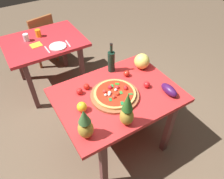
{
  "coord_description": "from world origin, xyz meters",
  "views": [
    {
      "loc": [
        -0.84,
        -1.26,
        2.22
      ],
      "look_at": [
        -0.04,
        0.03,
        0.82
      ],
      "focal_mm": 34.29,
      "sensor_mm": 36.0,
      "label": 1
    }
  ],
  "objects_px": {
    "display_table": "(117,100)",
    "dinner_plate": "(58,46)",
    "tomato_near_board": "(127,73)",
    "drinking_glass_juice": "(38,33)",
    "eggplant": "(169,90)",
    "tomato_at_corner": "(79,91)",
    "pizza": "(115,93)",
    "pineapple_left": "(127,111)",
    "wine_bottle": "(111,61)",
    "drinking_glass_water": "(26,37)",
    "napkin_folded": "(36,45)",
    "pineapple_right": "(85,125)",
    "pizza_board": "(115,95)",
    "fork_utensil": "(47,50)",
    "knife_utensil": "(68,44)",
    "dining_chair": "(41,37)",
    "bell_pepper": "(82,107)",
    "tomato_beside_pepper": "(86,87)",
    "melon": "(142,61)",
    "background_table": "(45,47)",
    "tomato_by_bottle": "(147,85)"
  },
  "relations": [
    {
      "from": "eggplant",
      "to": "drinking_glass_juice",
      "type": "bearing_deg",
      "value": 112.51
    },
    {
      "from": "pizza",
      "to": "pineapple_left",
      "type": "xyz_separation_m",
      "value": [
        -0.09,
        -0.33,
        0.12
      ]
    },
    {
      "from": "eggplant",
      "to": "tomato_beside_pepper",
      "type": "bearing_deg",
      "value": 143.91
    },
    {
      "from": "dinner_plate",
      "to": "knife_utensil",
      "type": "xyz_separation_m",
      "value": [
        0.14,
        0.0,
        -0.0
      ]
    },
    {
      "from": "dining_chair",
      "to": "tomato_near_board",
      "type": "relative_size",
      "value": 12.93
    },
    {
      "from": "dining_chair",
      "to": "pizza",
      "type": "height_order",
      "value": "same"
    },
    {
      "from": "tomato_near_board",
      "to": "drinking_glass_juice",
      "type": "xyz_separation_m",
      "value": [
        -0.54,
        1.34,
        0.02
      ]
    },
    {
      "from": "eggplant",
      "to": "tomato_at_corner",
      "type": "distance_m",
      "value": 0.87
    },
    {
      "from": "pineapple_left",
      "to": "pineapple_right",
      "type": "height_order",
      "value": "pineapple_left"
    },
    {
      "from": "pineapple_left",
      "to": "bell_pepper",
      "type": "bearing_deg",
      "value": 127.95
    },
    {
      "from": "tomato_by_bottle",
      "to": "drinking_glass_juice",
      "type": "bearing_deg",
      "value": 110.97
    },
    {
      "from": "display_table",
      "to": "tomato_at_corner",
      "type": "bearing_deg",
      "value": 148.49
    },
    {
      "from": "knife_utensil",
      "to": "bell_pepper",
      "type": "bearing_deg",
      "value": -103.03
    },
    {
      "from": "pineapple_left",
      "to": "drinking_glass_water",
      "type": "bearing_deg",
      "value": 100.69
    },
    {
      "from": "bell_pepper",
      "to": "napkin_folded",
      "type": "relative_size",
      "value": 0.71
    },
    {
      "from": "wine_bottle",
      "to": "tomato_beside_pepper",
      "type": "relative_size",
      "value": 5.54
    },
    {
      "from": "background_table",
      "to": "eggplant",
      "type": "distance_m",
      "value": 1.8
    },
    {
      "from": "drinking_glass_water",
      "to": "dinner_plate",
      "type": "relative_size",
      "value": 0.44
    },
    {
      "from": "bell_pepper",
      "to": "tomato_beside_pepper",
      "type": "bearing_deg",
      "value": 55.63
    },
    {
      "from": "wine_bottle",
      "to": "napkin_folded",
      "type": "height_order",
      "value": "wine_bottle"
    },
    {
      "from": "tomato_at_corner",
      "to": "tomato_by_bottle",
      "type": "xyz_separation_m",
      "value": [
        0.62,
        -0.27,
        0.0
      ]
    },
    {
      "from": "napkin_folded",
      "to": "dinner_plate",
      "type": "bearing_deg",
      "value": -39.45
    },
    {
      "from": "bell_pepper",
      "to": "fork_utensil",
      "type": "relative_size",
      "value": 0.56
    },
    {
      "from": "tomato_by_bottle",
      "to": "drinking_glass_juice",
      "type": "height_order",
      "value": "drinking_glass_juice"
    },
    {
      "from": "display_table",
      "to": "dinner_plate",
      "type": "xyz_separation_m",
      "value": [
        -0.18,
        1.13,
        0.1
      ]
    },
    {
      "from": "pineapple_left",
      "to": "pineapple_right",
      "type": "relative_size",
      "value": 1.16
    },
    {
      "from": "tomato_near_board",
      "to": "knife_utensil",
      "type": "relative_size",
      "value": 0.37
    },
    {
      "from": "display_table",
      "to": "tomato_at_corner",
      "type": "distance_m",
      "value": 0.39
    },
    {
      "from": "pizza",
      "to": "drinking_glass_water",
      "type": "bearing_deg",
      "value": 106.23
    },
    {
      "from": "pizza_board",
      "to": "pineapple_right",
      "type": "xyz_separation_m",
      "value": [
        -0.44,
        -0.27,
        0.12
      ]
    },
    {
      "from": "tomato_at_corner",
      "to": "eggplant",
      "type": "bearing_deg",
      "value": -31.11
    },
    {
      "from": "pineapple_right",
      "to": "tomato_at_corner",
      "type": "xyz_separation_m",
      "value": [
        0.16,
        0.48,
        -0.1
      ]
    },
    {
      "from": "drinking_glass_juice",
      "to": "tomato_beside_pepper",
      "type": "bearing_deg",
      "value": -86.4
    },
    {
      "from": "drinking_glass_water",
      "to": "tomato_at_corner",
      "type": "bearing_deg",
      "value": -82.85
    },
    {
      "from": "pineapple_left",
      "to": "napkin_folded",
      "type": "height_order",
      "value": "pineapple_left"
    },
    {
      "from": "melon",
      "to": "tomato_near_board",
      "type": "height_order",
      "value": "melon"
    },
    {
      "from": "display_table",
      "to": "pineapple_left",
      "type": "height_order",
      "value": "pineapple_left"
    },
    {
      "from": "dinner_plate",
      "to": "napkin_folded",
      "type": "bearing_deg",
      "value": 140.55
    },
    {
      "from": "display_table",
      "to": "dinner_plate",
      "type": "distance_m",
      "value": 1.15
    },
    {
      "from": "pizza_board",
      "to": "napkin_folded",
      "type": "relative_size",
      "value": 3.37
    },
    {
      "from": "pizza_board",
      "to": "eggplant",
      "type": "relative_size",
      "value": 2.36
    },
    {
      "from": "tomato_by_bottle",
      "to": "bell_pepper",
      "type": "bearing_deg",
      "value": 175.49
    },
    {
      "from": "display_table",
      "to": "fork_utensil",
      "type": "relative_size",
      "value": 6.65
    },
    {
      "from": "dining_chair",
      "to": "napkin_folded",
      "type": "height_order",
      "value": "dining_chair"
    },
    {
      "from": "fork_utensil",
      "to": "tomato_near_board",
      "type": "bearing_deg",
      "value": -60.66
    },
    {
      "from": "pizza",
      "to": "tomato_near_board",
      "type": "bearing_deg",
      "value": 35.98
    },
    {
      "from": "wine_bottle",
      "to": "drinking_glass_water",
      "type": "height_order",
      "value": "wine_bottle"
    },
    {
      "from": "display_table",
      "to": "fork_utensil",
      "type": "bearing_deg",
      "value": 106.03
    },
    {
      "from": "wine_bottle",
      "to": "melon",
      "type": "distance_m",
      "value": 0.34
    },
    {
      "from": "background_table",
      "to": "pizza",
      "type": "distance_m",
      "value": 1.43
    }
  ]
}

